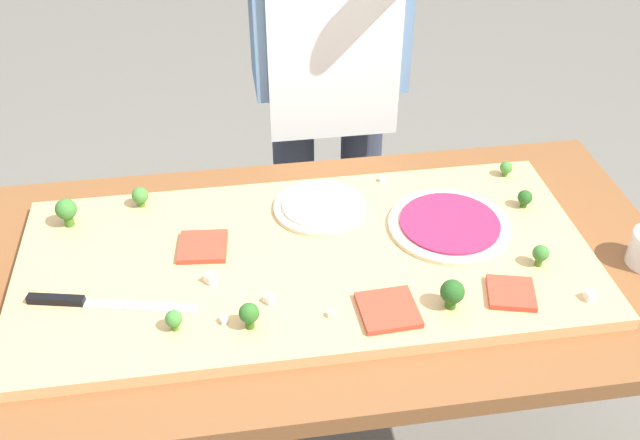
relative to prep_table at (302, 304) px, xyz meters
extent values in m
cube|color=brown|center=(-0.73, 0.34, -0.31)|extent=(0.07, 0.07, 0.76)
cube|color=brown|center=(0.73, 0.34, -0.31)|extent=(0.07, 0.07, 0.76)
cube|color=brown|center=(0.00, 0.00, 0.09)|extent=(1.58, 0.79, 0.04)
cube|color=tan|center=(0.01, 0.00, 0.12)|extent=(1.18, 0.56, 0.03)
cube|color=#B7BABF|center=(-0.32, -0.10, 0.14)|extent=(0.21, 0.07, 0.00)
cube|color=black|center=(-0.48, -0.07, 0.15)|extent=(0.11, 0.04, 0.02)
cylinder|color=beige|center=(0.33, 0.05, 0.14)|extent=(0.26, 0.26, 0.01)
cylinder|color=#9E234C|center=(0.33, 0.05, 0.15)|extent=(0.22, 0.22, 0.01)
cylinder|color=beige|center=(0.06, 0.15, 0.14)|extent=(0.21, 0.21, 0.01)
cylinder|color=silver|center=(0.06, 0.15, 0.15)|extent=(0.17, 0.17, 0.01)
cube|color=#BC3D28|center=(-0.20, 0.05, 0.14)|extent=(0.11, 0.11, 0.01)
cube|color=#BC3D28|center=(0.14, -0.19, 0.14)|extent=(0.11, 0.11, 0.01)
cube|color=#BC3D28|center=(0.39, -0.18, 0.14)|extent=(0.11, 0.11, 0.01)
cylinder|color=#3F7220|center=(-0.49, 0.18, 0.15)|extent=(0.02, 0.02, 0.03)
sphere|color=#38752D|center=(-0.49, 0.18, 0.18)|extent=(0.05, 0.05, 0.05)
cylinder|color=#366618|center=(-0.12, -0.19, 0.15)|extent=(0.02, 0.02, 0.02)
sphere|color=#2D6623|center=(-0.12, -0.19, 0.17)|extent=(0.04, 0.04, 0.04)
cylinder|color=#487A23|center=(-0.33, 0.23, 0.15)|extent=(0.02, 0.02, 0.02)
sphere|color=#427F33|center=(-0.33, 0.23, 0.17)|extent=(0.04, 0.04, 0.04)
cylinder|color=#2C5915|center=(0.26, -0.19, 0.15)|extent=(0.02, 0.02, 0.02)
sphere|color=#23561E|center=(0.26, -0.19, 0.18)|extent=(0.05, 0.05, 0.05)
cylinder|color=#3F7220|center=(0.47, -0.10, 0.15)|extent=(0.02, 0.02, 0.02)
sphere|color=#38752D|center=(0.47, -0.10, 0.17)|extent=(0.03, 0.03, 0.03)
cylinder|color=#2C5915|center=(0.52, 0.10, 0.14)|extent=(0.01, 0.01, 0.01)
sphere|color=#23561E|center=(0.52, 0.10, 0.16)|extent=(0.03, 0.03, 0.03)
cylinder|color=#487A23|center=(0.52, 0.22, 0.14)|extent=(0.01, 0.01, 0.01)
sphere|color=#427F33|center=(0.52, 0.22, 0.16)|extent=(0.03, 0.03, 0.03)
cylinder|color=#487A23|center=(-0.26, -0.17, 0.15)|extent=(0.01, 0.01, 0.01)
sphere|color=#427F33|center=(-0.26, -0.17, 0.16)|extent=(0.03, 0.03, 0.03)
cube|color=white|center=(0.22, 0.24, 0.14)|extent=(0.01, 0.01, 0.01)
cube|color=white|center=(0.53, -0.21, 0.15)|extent=(0.02, 0.02, 0.02)
cube|color=silver|center=(0.03, -0.18, 0.14)|extent=(0.02, 0.02, 0.01)
cube|color=white|center=(-0.08, -0.13, 0.15)|extent=(0.02, 0.02, 0.02)
cube|color=white|center=(-0.19, -0.05, 0.15)|extent=(0.03, 0.03, 0.02)
cube|color=white|center=(-0.17, -0.17, 0.14)|extent=(0.02, 0.02, 0.01)
cylinder|color=#333847|center=(0.06, 0.63, -0.24)|extent=(0.12, 0.12, 0.90)
cylinder|color=#333847|center=(0.26, 0.63, -0.24)|extent=(0.12, 0.12, 0.90)
cube|color=white|center=(0.16, 0.53, 0.40)|extent=(0.34, 0.01, 0.60)
camera|label=1|loc=(-0.13, -1.14, 1.10)|focal=40.55mm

